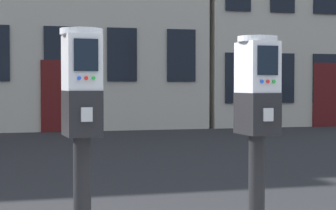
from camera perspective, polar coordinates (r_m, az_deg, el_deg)
name	(u,v)px	position (r m, az deg, el deg)	size (l,w,h in m)	color
parking_meter_near_kerb	(82,123)	(2.99, -8.36, -1.76)	(0.23, 0.26, 1.53)	black
parking_meter_twin_adjacent	(257,123)	(3.24, 8.63, -1.69)	(0.23, 0.26, 1.51)	black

